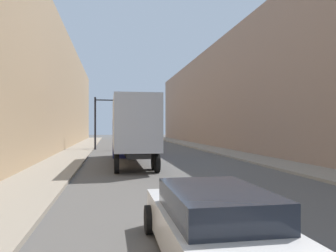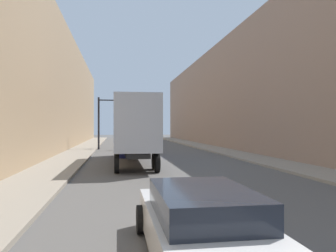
% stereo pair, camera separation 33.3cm
% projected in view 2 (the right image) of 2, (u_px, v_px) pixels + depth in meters
% --- Properties ---
extents(sidewalk_right, '(2.74, 80.00, 0.15)m').
position_uv_depth(sidewalk_right, '(222.00, 151.00, 31.93)').
color(sidewalk_right, gray).
rests_on(sidewalk_right, ground).
extents(sidewalk_left, '(2.74, 80.00, 0.15)m').
position_uv_depth(sidewalk_left, '(79.00, 152.00, 29.83)').
color(sidewalk_left, gray).
rests_on(sidewalk_left, ground).
extents(building_right, '(6.00, 80.00, 12.19)m').
position_uv_depth(building_right, '(264.00, 90.00, 32.62)').
color(building_right, '#997A66').
rests_on(building_right, ground).
extents(building_left, '(6.00, 80.00, 12.43)m').
position_uv_depth(building_left, '(28.00, 84.00, 29.17)').
color(building_left, tan).
rests_on(building_left, ground).
extents(semi_truck, '(2.42, 12.05, 4.13)m').
position_uv_depth(semi_truck, '(133.00, 129.00, 21.92)').
color(semi_truck, '#B2B7C1').
rests_on(semi_truck, ground).
extents(sedan_car, '(2.08, 4.73, 1.35)m').
position_uv_depth(sedan_car, '(201.00, 225.00, 5.86)').
color(sedan_car, silver).
rests_on(sedan_car, ground).
extents(traffic_signal_gantry, '(6.47, 0.35, 5.58)m').
position_uv_depth(traffic_signal_gantry, '(114.00, 113.00, 35.17)').
color(traffic_signal_gantry, black).
rests_on(traffic_signal_gantry, ground).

